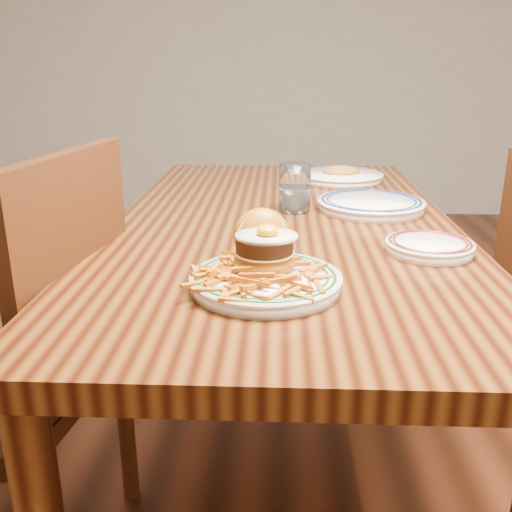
{
  "coord_description": "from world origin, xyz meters",
  "views": [
    {
      "loc": [
        -0.01,
        -1.41,
        1.13
      ],
      "look_at": [
        -0.05,
        -0.45,
        0.8
      ],
      "focal_mm": 40.0,
      "sensor_mm": 36.0,
      "label": 1
    }
  ],
  "objects_px": {
    "table": "(283,251)",
    "main_plate": "(265,267)",
    "chair_left": "(30,358)",
    "side_plate": "(430,246)"
  },
  "relations": [
    {
      "from": "chair_left",
      "to": "main_plate",
      "type": "bearing_deg",
      "value": -6.47
    },
    {
      "from": "table",
      "to": "main_plate",
      "type": "bearing_deg",
      "value": -94.32
    },
    {
      "from": "chair_left",
      "to": "side_plate",
      "type": "relative_size",
      "value": 5.34
    },
    {
      "from": "table",
      "to": "main_plate",
      "type": "height_order",
      "value": "main_plate"
    },
    {
      "from": "chair_left",
      "to": "side_plate",
      "type": "bearing_deg",
      "value": 12.41
    },
    {
      "from": "main_plate",
      "to": "table",
      "type": "bearing_deg",
      "value": 79.69
    },
    {
      "from": "main_plate",
      "to": "side_plate",
      "type": "bearing_deg",
      "value": 24.41
    },
    {
      "from": "chair_left",
      "to": "main_plate",
      "type": "height_order",
      "value": "chair_left"
    },
    {
      "from": "side_plate",
      "to": "chair_left",
      "type": "bearing_deg",
      "value": 163.46
    },
    {
      "from": "table",
      "to": "chair_left",
      "type": "xyz_separation_m",
      "value": [
        -0.55,
        -0.33,
        -0.14
      ]
    }
  ]
}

